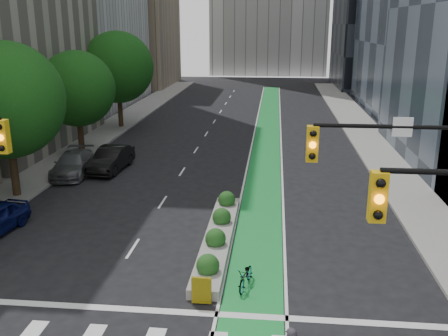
% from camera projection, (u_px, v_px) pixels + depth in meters
% --- Properties ---
extents(ground, '(160.00, 160.00, 0.00)m').
position_uv_depth(ground, '(157.00, 332.00, 16.12)').
color(ground, black).
rests_on(ground, ground).
extents(sidewalk_left, '(3.60, 90.00, 0.15)m').
position_uv_depth(sidewalk_left, '(87.00, 143.00, 41.14)').
color(sidewalk_left, gray).
rests_on(sidewalk_left, ground).
extents(sidewalk_right, '(3.60, 90.00, 0.15)m').
position_uv_depth(sidewalk_right, '(379.00, 151.00, 38.83)').
color(sidewalk_right, gray).
rests_on(sidewalk_right, ground).
extents(bike_lane_paint, '(2.20, 70.00, 0.01)m').
position_uv_depth(bike_lane_paint, '(267.00, 135.00, 44.49)').
color(bike_lane_paint, '#198A36').
rests_on(bike_lane_paint, ground).
extents(building_tan_far, '(14.00, 16.00, 26.00)m').
position_uv_depth(building_tan_far, '(125.00, 1.00, 77.51)').
color(building_tan_far, tan).
rests_on(building_tan_far, ground).
extents(tree_mid, '(6.40, 6.40, 8.78)m').
position_uv_depth(tree_mid, '(6.00, 100.00, 27.11)').
color(tree_mid, black).
rests_on(tree_mid, ground).
extents(tree_midfar, '(5.60, 5.60, 7.76)m').
position_uv_depth(tree_midfar, '(77.00, 89.00, 36.84)').
color(tree_midfar, black).
rests_on(tree_midfar, ground).
extents(tree_far, '(6.60, 6.60, 9.00)m').
position_uv_depth(tree_far, '(118.00, 67.00, 46.18)').
color(tree_far, black).
rests_on(tree_far, ground).
extents(median_planter, '(1.20, 10.26, 1.10)m').
position_uv_depth(median_planter, '(218.00, 235.00, 22.62)').
color(median_planter, gray).
rests_on(median_planter, ground).
extents(bicycle, '(0.90, 1.77, 0.89)m').
position_uv_depth(bicycle, '(246.00, 276.00, 18.78)').
color(bicycle, gray).
rests_on(bicycle, ground).
extents(parked_car_left_mid, '(2.03, 4.97, 1.60)m').
position_uv_depth(parked_car_left_mid, '(111.00, 159.00, 33.64)').
color(parked_car_left_mid, black).
rests_on(parked_car_left_mid, ground).
extents(parked_car_left_far, '(2.71, 5.33, 1.48)m').
position_uv_depth(parked_car_left_far, '(73.00, 164.00, 32.68)').
color(parked_car_left_far, '#545659').
rests_on(parked_car_left_far, ground).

